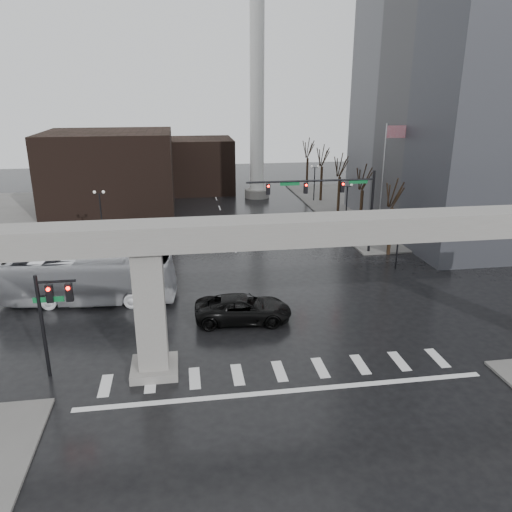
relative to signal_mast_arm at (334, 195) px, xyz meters
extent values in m
plane|color=black|center=(-8.99, -18.80, -5.83)|extent=(160.00, 160.00, 0.00)
cube|color=slate|center=(17.01, 17.20, -5.75)|extent=(28.00, 36.00, 0.15)
cube|color=slate|center=(-34.99, 17.20, -5.75)|extent=(28.00, 36.00, 0.15)
cube|color=gray|center=(-8.99, -18.80, 2.17)|extent=(48.00, 2.20, 1.40)
cube|color=gray|center=(-15.99, -18.80, -2.18)|extent=(1.60, 1.60, 7.30)
cube|color=gray|center=(-15.99, -18.80, -5.58)|extent=(2.60, 2.60, 0.50)
cube|color=slate|center=(19.01, 7.20, 15.17)|extent=(22.00, 26.00, 42.00)
cube|color=black|center=(-22.99, 23.20, -0.83)|extent=(16.00, 14.00, 10.00)
cube|color=black|center=(-10.99, 33.20, -1.83)|extent=(10.00, 10.00, 8.00)
cylinder|color=white|center=(-2.99, 27.20, 9.17)|extent=(2.00, 2.00, 30.00)
cylinder|color=gray|center=(-2.99, 27.20, -5.23)|extent=(3.60, 3.60, 1.20)
cylinder|color=black|center=(3.81, 0.00, -1.83)|extent=(0.24, 0.24, 8.00)
cylinder|color=black|center=(-2.19, 0.00, 1.37)|extent=(12.00, 0.18, 0.18)
cube|color=black|center=(0.81, 0.00, 0.72)|extent=(0.35, 0.30, 1.00)
cube|color=black|center=(-2.69, 0.00, 0.72)|extent=(0.35, 0.30, 1.00)
cube|color=black|center=(-6.19, 0.00, 0.72)|extent=(0.35, 0.30, 1.00)
sphere|color=#FF0C05|center=(0.81, -0.18, 1.02)|extent=(0.20, 0.20, 0.20)
cube|color=#0D5F2D|center=(2.31, 0.00, 1.17)|extent=(1.80, 0.05, 0.35)
cube|color=#0D5F2D|center=(-4.19, 0.00, 1.17)|extent=(1.80, 0.05, 0.35)
cylinder|color=black|center=(-21.79, -18.30, -2.83)|extent=(0.20, 0.20, 6.00)
cylinder|color=black|center=(-20.79, -18.30, -0.23)|extent=(2.00, 0.14, 0.14)
cube|color=black|center=(-21.19, -18.30, -0.88)|extent=(0.35, 0.30, 1.00)
cube|color=black|center=(-20.19, -18.30, -0.88)|extent=(0.35, 0.30, 1.00)
cube|color=#0D5F2D|center=(-21.29, -18.30, -1.23)|extent=(1.60, 0.05, 0.30)
cylinder|color=silver|center=(6.01, 3.20, 0.17)|extent=(0.12, 0.12, 12.00)
cube|color=#B01225|center=(7.01, 3.20, 5.37)|extent=(2.00, 0.03, 1.20)
cylinder|color=black|center=(4.51, -4.80, -3.43)|extent=(0.14, 0.14, 4.80)
cube|color=black|center=(4.51, -4.80, -1.08)|extent=(0.90, 0.06, 0.06)
sphere|color=silver|center=(4.06, -4.80, -0.88)|extent=(0.32, 0.32, 0.32)
sphere|color=silver|center=(4.96, -4.80, -0.88)|extent=(0.32, 0.32, 0.32)
cylinder|color=black|center=(4.51, 9.20, -3.43)|extent=(0.14, 0.14, 4.80)
cube|color=black|center=(4.51, 9.20, -1.08)|extent=(0.90, 0.06, 0.06)
sphere|color=silver|center=(4.06, 9.20, -0.88)|extent=(0.32, 0.32, 0.32)
sphere|color=silver|center=(4.96, 9.20, -0.88)|extent=(0.32, 0.32, 0.32)
cylinder|color=black|center=(4.51, 23.20, -3.43)|extent=(0.14, 0.14, 4.80)
cube|color=black|center=(4.51, 23.20, -1.08)|extent=(0.90, 0.06, 0.06)
sphere|color=silver|center=(4.06, 23.20, -0.88)|extent=(0.32, 0.32, 0.32)
sphere|color=silver|center=(4.96, 23.20, -0.88)|extent=(0.32, 0.32, 0.32)
cylinder|color=black|center=(-22.49, -4.80, -3.43)|extent=(0.14, 0.14, 4.80)
cube|color=black|center=(-22.49, -4.80, -1.08)|extent=(0.90, 0.06, 0.06)
sphere|color=silver|center=(-22.94, -4.80, -0.88)|extent=(0.32, 0.32, 0.32)
sphere|color=silver|center=(-22.04, -4.80, -0.88)|extent=(0.32, 0.32, 0.32)
cylinder|color=black|center=(-22.49, 9.20, -3.43)|extent=(0.14, 0.14, 4.80)
cube|color=black|center=(-22.49, 9.20, -1.08)|extent=(0.90, 0.06, 0.06)
sphere|color=silver|center=(-22.94, 9.20, -0.88)|extent=(0.32, 0.32, 0.32)
sphere|color=silver|center=(-22.04, 9.20, -0.88)|extent=(0.32, 0.32, 0.32)
cylinder|color=black|center=(-22.49, 23.20, -3.43)|extent=(0.14, 0.14, 4.80)
cube|color=black|center=(-22.49, 23.20, -1.08)|extent=(0.90, 0.06, 0.06)
sphere|color=silver|center=(-22.94, 23.20, -0.88)|extent=(0.32, 0.32, 0.32)
sphere|color=silver|center=(-22.04, 23.20, -0.88)|extent=(0.32, 0.32, 0.32)
cylinder|color=black|center=(5.51, -0.80, -3.55)|extent=(0.34, 0.34, 4.55)
cylinder|color=black|center=(5.51, -0.80, 0.18)|extent=(0.12, 1.52, 2.98)
cylinder|color=black|center=(6.01, -0.55, -0.05)|extent=(0.83, 1.14, 2.51)
cylinder|color=black|center=(5.51, 7.20, -3.50)|extent=(0.34, 0.34, 4.66)
cylinder|color=black|center=(5.51, 7.20, 0.32)|extent=(0.12, 1.55, 3.05)
cylinder|color=black|center=(6.01, 7.45, 0.08)|extent=(0.85, 1.16, 2.57)
cylinder|color=black|center=(5.51, 15.20, -3.45)|extent=(0.34, 0.34, 4.76)
cylinder|color=black|center=(5.51, 15.20, 0.46)|extent=(0.12, 1.59, 3.11)
cylinder|color=black|center=(6.01, 15.45, 0.22)|extent=(0.86, 1.18, 2.62)
cylinder|color=black|center=(5.51, 23.20, -3.40)|extent=(0.34, 0.34, 4.87)
cylinder|color=black|center=(5.51, 23.20, 0.60)|extent=(0.12, 1.62, 3.18)
cylinder|color=black|center=(6.01, 23.45, 0.35)|extent=(0.88, 1.20, 2.68)
cylinder|color=black|center=(5.51, 31.20, -3.34)|extent=(0.34, 0.34, 4.97)
cylinder|color=black|center=(5.51, 31.20, 0.74)|extent=(0.12, 1.65, 3.25)
cylinder|color=black|center=(6.01, 31.45, 0.48)|extent=(0.89, 1.23, 2.74)
imported|color=black|center=(-10.20, -13.09, -4.91)|extent=(6.82, 3.54, 1.83)
imported|color=silver|center=(-21.25, -8.09, -4.02)|extent=(13.20, 4.37, 3.61)
imported|color=black|center=(-9.05, 8.48, -5.18)|extent=(1.63, 3.86, 1.30)
camera|label=1|loc=(-14.06, -44.05, 9.47)|focal=35.00mm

